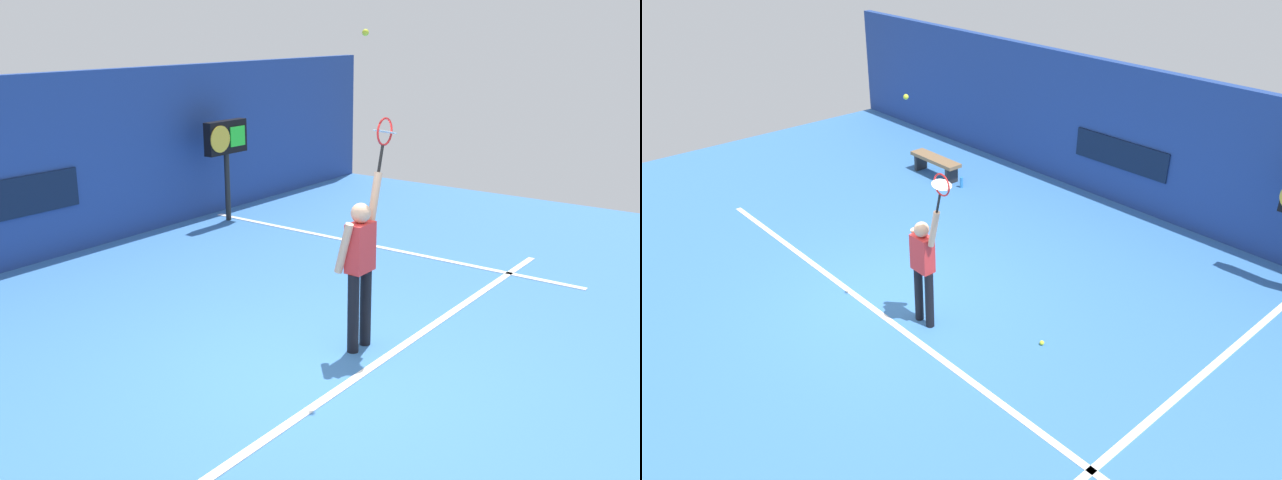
{
  "view_description": "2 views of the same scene",
  "coord_description": "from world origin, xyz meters",
  "views": [
    {
      "loc": [
        -5.7,
        -4.1,
        3.52
      ],
      "look_at": [
        0.49,
        0.44,
        1.24
      ],
      "focal_mm": 40.75,
      "sensor_mm": 36.0,
      "label": 1
    },
    {
      "loc": [
        6.78,
        -4.74,
        5.64
      ],
      "look_at": [
        1.01,
        0.45,
        1.4
      ],
      "focal_mm": 35.23,
      "sensor_mm": 36.0,
      "label": 2
    }
  ],
  "objects": [
    {
      "name": "ground_plane",
      "position": [
        0.0,
        0.0,
        0.0
      ],
      "size": [
        18.0,
        18.0,
        0.0
      ],
      "primitive_type": "plane",
      "color": "#3870B2"
    },
    {
      "name": "spare_ball",
      "position": [
        2.2,
        0.92,
        0.03
      ],
      "size": [
        0.07,
        0.07,
        0.07
      ],
      "primitive_type": "sphere",
      "color": "#CCE033",
      "rests_on": "ground_plane"
    },
    {
      "name": "scoreboard_clock",
      "position": [
        3.92,
        5.09,
        1.46
      ],
      "size": [
        0.96,
        0.2,
        1.86
      ],
      "color": "black",
      "rests_on": "ground_plane"
    },
    {
      "name": "back_wall",
      "position": [
        0.0,
        5.79,
        1.42
      ],
      "size": [
        18.0,
        0.2,
        2.84
      ],
      "primitive_type": "cube",
      "color": "navy",
      "rests_on": "ground_plane"
    },
    {
      "name": "tennis_player",
      "position": [
        0.65,
        0.02,
        1.01
      ],
      "size": [
        0.63,
        0.31,
        1.98
      ],
      "color": "black",
      "rests_on": "ground_plane"
    },
    {
      "name": "court_sideline",
      "position": [
        4.09,
        2.0,
        0.01
      ],
      "size": [
        0.1,
        7.0,
        0.01
      ],
      "primitive_type": "cube",
      "color": "white",
      "rests_on": "ground_plane"
    },
    {
      "name": "tennis_ball",
      "position": [
        0.54,
        -0.08,
        3.45
      ],
      "size": [
        0.07,
        0.07,
        0.07
      ],
      "primitive_type": "sphere",
      "color": "#CCE033"
    },
    {
      "name": "sponsor_banner_center",
      "position": [
        0.0,
        5.67,
        1.07
      ],
      "size": [
        2.2,
        0.03,
        0.6
      ],
      "primitive_type": "cube",
      "color": "#0C1933"
    },
    {
      "name": "court_baseline",
      "position": [
        0.0,
        -0.38,
        0.01
      ],
      "size": [
        10.0,
        0.1,
        0.01
      ],
      "primitive_type": "cube",
      "color": "white",
      "rests_on": "ground_plane"
    },
    {
      "name": "tennis_racket",
      "position": [
        1.09,
        0.01,
        2.37
      ],
      "size": [
        0.38,
        0.27,
        0.63
      ],
      "color": "black"
    }
  ]
}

